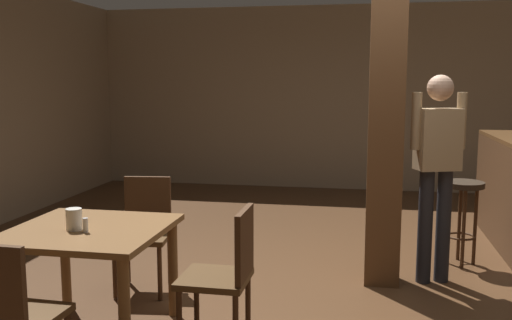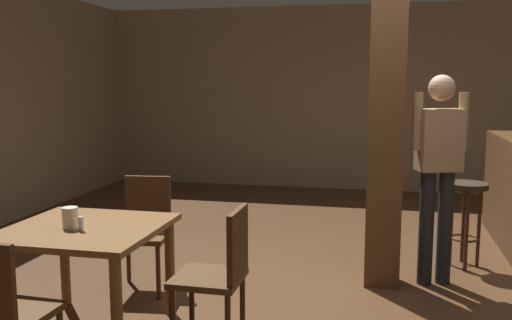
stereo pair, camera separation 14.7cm
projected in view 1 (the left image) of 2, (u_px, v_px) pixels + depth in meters
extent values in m
plane|color=#4C301C|center=(334.00, 293.00, 4.53)|extent=(10.80, 10.80, 0.00)
cube|color=gray|center=(352.00, 98.00, 8.71)|extent=(8.00, 0.10, 2.80)
cube|color=brown|center=(386.00, 115.00, 4.59)|extent=(0.28, 0.28, 2.80)
cube|color=brown|center=(89.00, 231.00, 3.67)|extent=(0.97, 0.97, 0.04)
cylinder|color=brown|center=(173.00, 269.00, 4.05)|extent=(0.07, 0.07, 0.69)
cylinder|color=brown|center=(65.00, 262.00, 4.21)|extent=(0.07, 0.07, 0.69)
cylinder|color=brown|center=(125.00, 316.00, 3.24)|extent=(0.07, 0.07, 0.69)
cube|color=#4C3319|center=(215.00, 279.00, 3.55)|extent=(0.42, 0.42, 0.04)
cube|color=#422816|center=(245.00, 245.00, 3.48)|extent=(0.04, 0.38, 0.45)
cylinder|color=#422816|center=(197.00, 300.00, 3.79)|extent=(0.04, 0.04, 0.43)
cylinder|color=#422816|center=(248.00, 304.00, 3.72)|extent=(0.04, 0.04, 0.43)
cube|color=#4C3319|center=(142.00, 237.00, 4.50)|extent=(0.47, 0.47, 0.04)
cube|color=#422816|center=(148.00, 204.00, 4.66)|extent=(0.38, 0.08, 0.45)
cylinder|color=#422816|center=(160.00, 272.00, 4.34)|extent=(0.04, 0.04, 0.43)
cylinder|color=#422816|center=(115.00, 271.00, 4.37)|extent=(0.04, 0.04, 0.43)
cylinder|color=#422816|center=(170.00, 258.00, 4.69)|extent=(0.04, 0.04, 0.43)
cylinder|color=#422816|center=(128.00, 257.00, 4.71)|extent=(0.04, 0.04, 0.43)
cube|color=#4C3319|center=(18.00, 318.00, 2.96)|extent=(0.44, 0.44, 0.04)
cylinder|color=silver|center=(74.00, 219.00, 3.61)|extent=(0.10, 0.10, 0.14)
cylinder|color=silver|center=(86.00, 225.00, 3.55)|extent=(0.03, 0.03, 0.09)
cube|color=tan|center=(438.00, 139.00, 4.62)|extent=(0.39, 0.30, 0.50)
sphere|color=tan|center=(440.00, 88.00, 4.56)|extent=(0.27, 0.27, 0.21)
cylinder|color=#232328|center=(443.00, 226.00, 4.73)|extent=(0.15, 0.15, 0.95)
cylinder|color=#232328|center=(425.00, 227.00, 4.71)|extent=(0.15, 0.15, 0.95)
cylinder|color=tan|center=(461.00, 121.00, 4.63)|extent=(0.10, 0.10, 0.46)
cylinder|color=tan|center=(416.00, 121.00, 4.57)|extent=(0.10, 0.10, 0.46)
cylinder|color=#2D2319|center=(464.00, 184.00, 5.14)|extent=(0.37, 0.37, 0.05)
torus|color=#422816|center=(461.00, 236.00, 5.21)|extent=(0.26, 0.26, 0.02)
cylinder|color=#422816|center=(459.00, 223.00, 5.31)|extent=(0.03, 0.03, 0.72)
cylinder|color=#422816|center=(464.00, 229.00, 5.08)|extent=(0.03, 0.03, 0.72)
cylinder|color=#422816|center=(475.00, 226.00, 5.18)|extent=(0.03, 0.03, 0.72)
cylinder|color=#422816|center=(448.00, 225.00, 5.22)|extent=(0.03, 0.03, 0.72)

